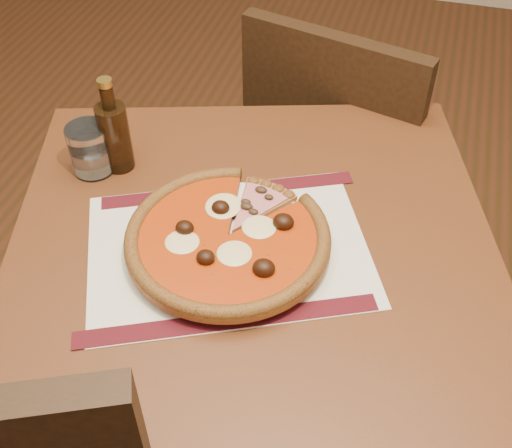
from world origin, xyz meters
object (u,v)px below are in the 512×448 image
(pizza, at_px, (228,237))
(bottle, at_px, (114,134))
(table, at_px, (253,285))
(chair_far, at_px, (341,156))
(water_glass, at_px, (90,149))
(plate, at_px, (228,245))

(pizza, distance_m, bottle, 0.30)
(bottle, bearing_deg, table, -23.57)
(table, bearing_deg, chair_far, 84.12)
(table, bearing_deg, bottle, 156.43)
(water_glass, bearing_deg, bottle, 28.91)
(bottle, bearing_deg, plate, -29.93)
(table, bearing_deg, plate, -149.06)
(table, height_order, pizza, pizza)
(pizza, bearing_deg, table, 31.06)
(plate, relative_size, bottle, 1.57)
(chair_far, bearing_deg, pizza, 95.50)
(table, relative_size, chair_far, 1.14)
(plate, bearing_deg, bottle, 150.07)
(chair_far, height_order, bottle, bottle)
(pizza, relative_size, water_glass, 3.55)
(pizza, xyz_separation_m, bottle, (-0.26, 0.15, 0.04))
(bottle, bearing_deg, chair_far, 51.86)
(plate, distance_m, bottle, 0.31)
(table, xyz_separation_m, bottle, (-0.29, 0.13, 0.17))
(chair_far, xyz_separation_m, water_glass, (-0.40, -0.47, 0.29))
(plate, height_order, pizza, pizza)
(table, distance_m, water_glass, 0.38)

